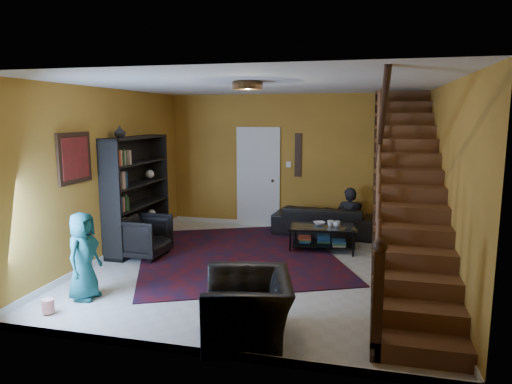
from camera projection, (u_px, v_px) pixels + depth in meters
floor at (261, 268)px, 7.14m from camera, size 5.50×5.50×0.00m
room at (209, 238)px, 8.72m from camera, size 5.50×5.50×5.50m
staircase at (408, 184)px, 6.41m from camera, size 0.95×5.02×3.18m
bookshelf at (138, 195)px, 8.12m from camera, size 0.35×1.80×2.00m
door at (258, 179)px, 9.75m from camera, size 0.82×0.05×2.05m
framed_picture at (74, 158)px, 6.59m from camera, size 0.04×0.74×0.74m
wall_hanging at (298, 155)px, 9.47m from camera, size 0.14×0.03×0.90m
ceiling_fixture at (248, 86)px, 5.92m from camera, size 0.40×0.40×0.10m
rug at (237, 254)px, 7.80m from camera, size 4.42×4.65×0.02m
sofa at (324, 220)px, 9.12m from camera, size 2.06×0.94×0.59m
armchair_left at (143, 237)px, 7.64m from camera, size 0.80×0.78×0.71m
armchair_right at (248, 308)px, 4.84m from camera, size 1.15×1.24×0.68m
person_adult_a at (349, 223)px, 9.05m from camera, size 0.55×0.40×1.42m
person_adult_b at (354, 230)px, 9.06m from camera, size 0.56×0.44×1.13m
person_child at (83, 256)px, 5.86m from camera, size 0.37×0.56×1.15m
coffee_table at (323, 236)px, 8.08m from camera, size 1.21×0.81×0.43m
cup_a at (337, 224)px, 7.98m from camera, size 0.13×0.13×0.10m
cup_b at (330, 223)px, 8.04m from camera, size 0.12×0.12×0.10m
bowl at (319, 223)px, 8.15m from camera, size 0.27×0.27×0.05m
vase at (120, 132)px, 7.46m from camera, size 0.18×0.18×0.19m
popcorn_bucket at (48, 306)px, 5.46m from camera, size 0.19×0.19×0.16m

